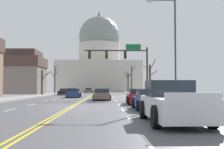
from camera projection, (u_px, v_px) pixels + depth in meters
name	position (u px, v px, depth m)	size (l,w,h in m)	color
ground	(73.00, 106.00, 20.83)	(20.00, 180.00, 0.20)	#4D4D53
signal_gantry	(124.00, 59.00, 35.12)	(7.91, 0.41, 6.65)	#28282D
street_lamp_right	(172.00, 41.00, 23.34)	(2.47, 0.24, 8.67)	#333338
capitol_building	(99.00, 62.00, 105.73)	(29.70, 23.13, 30.52)	beige
sedan_near_00	(102.00, 95.00, 31.16)	(2.01, 4.58, 1.26)	#6B6056
sedan_near_01	(138.00, 97.00, 23.77)	(2.02, 4.54, 1.28)	#B71414
sedan_near_02	(149.00, 100.00, 17.85)	(1.96, 4.40, 1.25)	navy
pickup_truck_near_03	(172.00, 104.00, 11.28)	(2.21, 5.30, 1.68)	silver
sedan_oncoming_00	(74.00, 93.00, 39.55)	(2.08, 4.61, 1.22)	navy
sedan_oncoming_01	(65.00, 92.00, 52.24)	(2.07, 4.48, 1.20)	black
sedan_oncoming_02	(72.00, 91.00, 63.19)	(2.14, 4.59, 1.25)	navy
sedan_oncoming_03	(89.00, 91.00, 73.28)	(2.09, 4.72, 1.22)	#6B6056
flank_building_00	(20.00, 75.00, 59.76)	(9.78, 9.44, 7.73)	slate
flank_building_02	(22.00, 72.00, 69.96)	(8.43, 8.80, 10.51)	#8C6656
bare_tree_00	(150.00, 79.00, 38.94)	(1.95, 2.85, 5.05)	#4C3D2D
bare_tree_01	(42.00, 82.00, 48.80)	(2.23, 1.47, 4.92)	#4C3D2D
bare_tree_02	(132.00, 78.00, 62.18)	(2.56, 0.99, 6.19)	#4C3D2D
bare_tree_03	(55.00, 79.00, 58.71)	(1.98, 1.93, 6.16)	#4C3D2D
bare_tree_04	(128.00, 82.00, 69.26)	(1.53, 1.67, 5.29)	#4C3D2D
pedestrian_00	(168.00, 91.00, 25.35)	(0.35, 0.34, 1.66)	black
pedestrian_01	(165.00, 90.00, 30.38)	(0.35, 0.34, 1.75)	#4C4238
bicycle_parked	(188.00, 101.00, 19.13)	(0.12, 1.77, 0.85)	black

